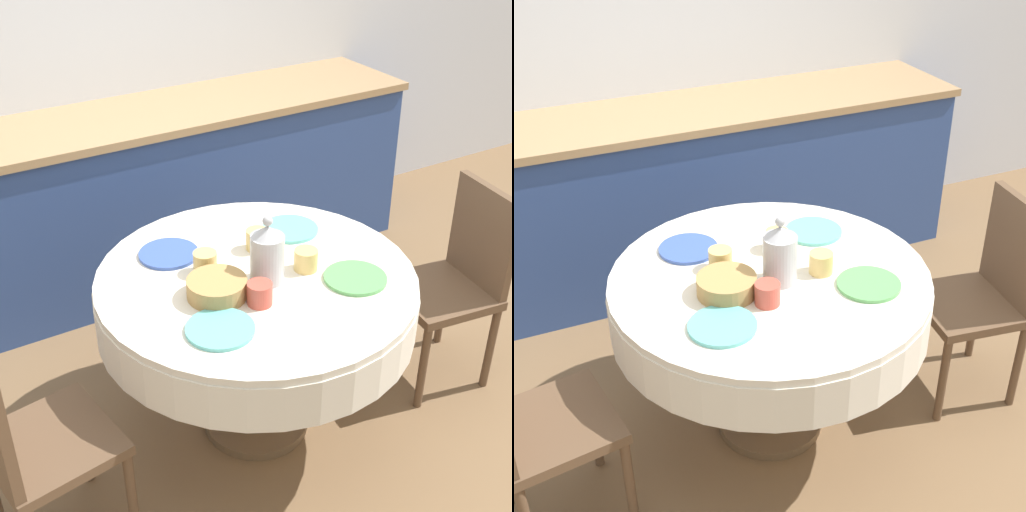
{
  "view_description": "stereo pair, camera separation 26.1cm",
  "coord_description": "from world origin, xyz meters",
  "views": [
    {
      "loc": [
        -1.16,
        -1.92,
        2.17
      ],
      "look_at": [
        0.0,
        0.0,
        0.83
      ],
      "focal_mm": 50.0,
      "sensor_mm": 36.0,
      "label": 1
    },
    {
      "loc": [
        -0.92,
        -2.04,
        2.17
      ],
      "look_at": [
        0.0,
        0.0,
        0.83
      ],
      "focal_mm": 50.0,
      "sensor_mm": 36.0,
      "label": 2
    }
  ],
  "objects": [
    {
      "name": "ground_plane",
      "position": [
        0.0,
        0.0,
        0.0
      ],
      "size": [
        12.0,
        12.0,
        0.0
      ],
      "primitive_type": "plane",
      "color": "brown"
    },
    {
      "name": "coffee_carafe",
      "position": [
        0.01,
        -0.05,
        0.86
      ],
      "size": [
        0.13,
        0.13,
        0.27
      ],
      "color": "#B2B2B7",
      "rests_on": "dining_table"
    },
    {
      "name": "cup_far_right",
      "position": [
        0.1,
        0.16,
        0.79
      ],
      "size": [
        0.09,
        0.09,
        0.08
      ],
      "primitive_type": "cylinder",
      "color": "#DBB766",
      "rests_on": "dining_table"
    },
    {
      "name": "cup_far_left",
      "position": [
        -0.15,
        0.11,
        0.79
      ],
      "size": [
        0.09,
        0.09,
        0.08
      ],
      "primitive_type": "cylinder",
      "color": "#DBB766",
      "rests_on": "dining_table"
    },
    {
      "name": "plate_far_right",
      "position": [
        0.3,
        0.22,
        0.76
      ],
      "size": [
        0.23,
        0.23,
        0.01
      ],
      "primitive_type": "cylinder",
      "color": "#60BCB7",
      "rests_on": "dining_table"
    },
    {
      "name": "dining_table",
      "position": [
        0.0,
        0.0,
        0.62
      ],
      "size": [
        1.21,
        1.21,
        0.75
      ],
      "color": "brown",
      "rests_on": "ground_plane"
    },
    {
      "name": "cup_near_left",
      "position": [
        -0.09,
        -0.17,
        0.79
      ],
      "size": [
        0.09,
        0.09,
        0.08
      ],
      "primitive_type": "cylinder",
      "color": "#CC4C3D",
      "rests_on": "dining_table"
    },
    {
      "name": "plate_near_left",
      "position": [
        -0.28,
        -0.24,
        0.76
      ],
      "size": [
        0.23,
        0.23,
        0.01
      ],
      "primitive_type": "cylinder",
      "color": "#60BCB7",
      "rests_on": "dining_table"
    },
    {
      "name": "wall_back",
      "position": [
        0.0,
        1.67,
        1.3
      ],
      "size": [
        7.0,
        0.05,
        2.6
      ],
      "color": "silver",
      "rests_on": "ground_plane"
    },
    {
      "name": "cup_near_right",
      "position": [
        0.18,
        -0.06,
        0.79
      ],
      "size": [
        0.09,
        0.09,
        0.08
      ],
      "primitive_type": "cylinder",
      "color": "#DBB766",
      "rests_on": "dining_table"
    },
    {
      "name": "chair_left",
      "position": [
        0.94,
        -0.13,
        0.51
      ],
      "size": [
        0.45,
        0.45,
        0.91
      ],
      "rotation": [
        0.0,
        0.0,
        1.43
      ],
      "color": "brown",
      "rests_on": "ground_plane"
    },
    {
      "name": "plate_near_right",
      "position": [
        0.3,
        -0.22,
        0.76
      ],
      "size": [
        0.23,
        0.23,
        0.01
      ],
      "primitive_type": "cylinder",
      "color": "#5BA85B",
      "rests_on": "dining_table"
    },
    {
      "name": "kitchen_counter",
      "position": [
        0.0,
        1.34,
        0.48
      ],
      "size": [
        3.24,
        0.64,
        0.95
      ],
      "color": "#2D4784",
      "rests_on": "ground_plane"
    },
    {
      "name": "plate_far_left",
      "position": [
        -0.22,
        0.29,
        0.76
      ],
      "size": [
        0.23,
        0.23,
        0.01
      ],
      "primitive_type": "cylinder",
      "color": "#3856AD",
      "rests_on": "dining_table"
    },
    {
      "name": "bread_basket",
      "position": [
        -0.19,
        -0.05,
        0.78
      ],
      "size": [
        0.22,
        0.22,
        0.07
      ],
      "primitive_type": "cylinder",
      "color": "#AD844C",
      "rests_on": "dining_table"
    },
    {
      "name": "chair_right",
      "position": [
        -0.94,
        -0.14,
        0.51
      ],
      "size": [
        0.45,
        0.45,
        0.91
      ],
      "rotation": [
        0.0,
        0.0,
        -1.42
      ],
      "color": "brown",
      "rests_on": "ground_plane"
    }
  ]
}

